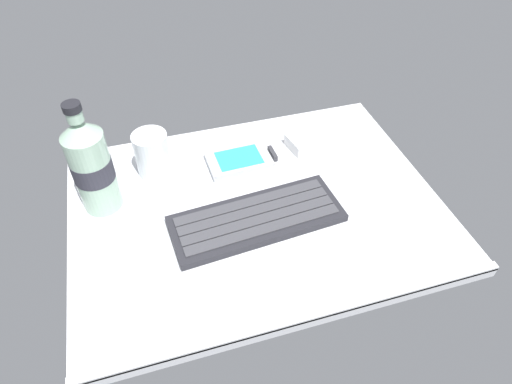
{
  "coord_description": "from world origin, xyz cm",
  "views": [
    {
      "loc": [
        -15.69,
        -52.7,
        56.84
      ],
      "look_at": [
        0.0,
        0.0,
        3.0
      ],
      "focal_mm": 31.41,
      "sensor_mm": 36.0,
      "label": 1
    }
  ],
  "objects_px": {
    "keyboard": "(257,218)",
    "water_bottle": "(91,165)",
    "juice_cup": "(153,155)",
    "charger_block": "(306,141)",
    "handheld_device": "(242,160)"
  },
  "relations": [
    {
      "from": "keyboard",
      "to": "water_bottle",
      "type": "xyz_separation_m",
      "value": [
        -0.25,
        0.12,
        0.08
      ]
    },
    {
      "from": "juice_cup",
      "to": "charger_block",
      "type": "bearing_deg",
      "value": -1.95
    },
    {
      "from": "juice_cup",
      "to": "charger_block",
      "type": "xyz_separation_m",
      "value": [
        0.3,
        -0.01,
        -0.03
      ]
    },
    {
      "from": "juice_cup",
      "to": "water_bottle",
      "type": "bearing_deg",
      "value": -148.13
    },
    {
      "from": "charger_block",
      "to": "juice_cup",
      "type": "bearing_deg",
      "value": 178.05
    },
    {
      "from": "handheld_device",
      "to": "water_bottle",
      "type": "relative_size",
      "value": 0.63
    },
    {
      "from": "handheld_device",
      "to": "charger_block",
      "type": "relative_size",
      "value": 1.86
    },
    {
      "from": "keyboard",
      "to": "handheld_device",
      "type": "bearing_deg",
      "value": 83.6
    },
    {
      "from": "keyboard",
      "to": "juice_cup",
      "type": "height_order",
      "value": "juice_cup"
    },
    {
      "from": "keyboard",
      "to": "handheld_device",
      "type": "relative_size",
      "value": 2.29
    },
    {
      "from": "handheld_device",
      "to": "charger_block",
      "type": "distance_m",
      "value": 0.14
    },
    {
      "from": "keyboard",
      "to": "water_bottle",
      "type": "height_order",
      "value": "water_bottle"
    },
    {
      "from": "juice_cup",
      "to": "charger_block",
      "type": "distance_m",
      "value": 0.3
    },
    {
      "from": "keyboard",
      "to": "charger_block",
      "type": "bearing_deg",
      "value": 47.53
    },
    {
      "from": "keyboard",
      "to": "charger_block",
      "type": "relative_size",
      "value": 4.25
    }
  ]
}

